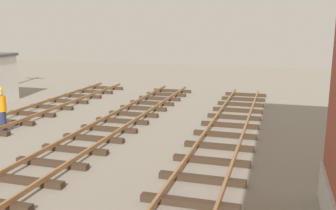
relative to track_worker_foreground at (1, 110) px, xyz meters
The scene contains 1 object.
track_worker_foreground is the anchor object (origin of this frame).
Camera 1 is at (2.89, -0.73, 4.37)m, focal length 40.61 mm.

